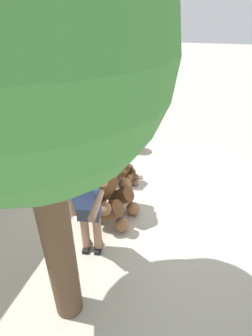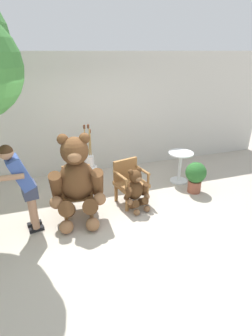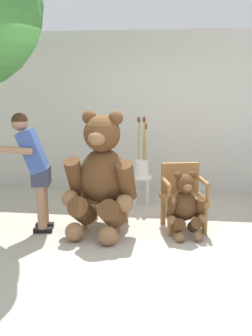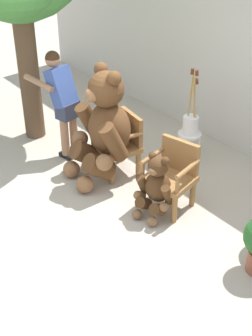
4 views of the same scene
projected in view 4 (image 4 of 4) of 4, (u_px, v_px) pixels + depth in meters
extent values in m
plane|color=#B2A899|center=(110.00, 202.00, 6.04)|extent=(60.00, 60.00, 0.00)
cube|color=beige|center=(246.00, 58.00, 6.55)|extent=(10.00, 0.16, 2.80)
cube|color=olive|center=(117.00, 147.00, 6.44)|extent=(0.63, 0.60, 0.07)
cylinder|color=olive|center=(96.00, 157.00, 6.64)|extent=(0.07, 0.07, 0.37)
cylinder|color=olive|center=(112.00, 172.00, 6.30)|extent=(0.07, 0.07, 0.37)
cylinder|color=olive|center=(122.00, 149.00, 6.82)|extent=(0.07, 0.07, 0.37)
cylinder|color=olive|center=(138.00, 164.00, 6.48)|extent=(0.07, 0.07, 0.37)
cube|color=olive|center=(131.00, 127.00, 6.41)|extent=(0.52, 0.14, 0.42)
cylinder|color=olive|center=(108.00, 123.00, 6.49)|extent=(0.13, 0.48, 0.06)
cylinder|color=olive|center=(95.00, 133.00, 6.46)|extent=(0.05, 0.05, 0.22)
cylinder|color=olive|center=(126.00, 138.00, 6.12)|extent=(0.13, 0.48, 0.06)
cylinder|color=olive|center=(112.00, 149.00, 6.09)|extent=(0.05, 0.05, 0.22)
cube|color=olive|center=(169.00, 180.00, 5.74)|extent=(0.67, 0.64, 0.07)
cylinder|color=olive|center=(143.00, 195.00, 5.84)|extent=(0.07, 0.07, 0.37)
cylinder|color=olive|center=(174.00, 209.00, 5.60)|extent=(0.07, 0.07, 0.37)
cylinder|color=olive|center=(162.00, 181.00, 6.12)|extent=(0.07, 0.07, 0.37)
cylinder|color=olive|center=(193.00, 193.00, 5.88)|extent=(0.07, 0.07, 0.37)
cube|color=olive|center=(180.00, 155.00, 5.77)|extent=(0.52, 0.18, 0.42)
cylinder|color=olive|center=(153.00, 156.00, 5.74)|extent=(0.17, 0.48, 0.06)
cylinder|color=olive|center=(143.00, 170.00, 5.66)|extent=(0.05, 0.05, 0.22)
cylinder|color=olive|center=(188.00, 169.00, 5.48)|extent=(0.17, 0.48, 0.06)
cylinder|color=olive|center=(177.00, 185.00, 5.40)|extent=(0.05, 0.05, 0.22)
ellipsoid|color=brown|center=(109.00, 129.00, 6.21)|extent=(0.72, 0.64, 0.74)
sphere|color=brown|center=(106.00, 89.00, 5.89)|extent=(0.47, 0.47, 0.47)
ellipsoid|color=#8C603D|center=(92.00, 95.00, 5.83)|extent=(0.25, 0.21, 0.17)
sphere|color=black|center=(92.00, 94.00, 5.82)|extent=(0.07, 0.07, 0.07)
sphere|color=brown|center=(101.00, 69.00, 5.93)|extent=(0.19, 0.19, 0.19)
sphere|color=brown|center=(114.00, 78.00, 5.67)|extent=(0.19, 0.19, 0.19)
cylinder|color=brown|center=(90.00, 121.00, 6.42)|extent=(0.27, 0.44, 0.56)
sphere|color=#8C603D|center=(80.00, 139.00, 6.50)|extent=(0.22, 0.22, 0.22)
cylinder|color=brown|center=(114.00, 142.00, 5.91)|extent=(0.27, 0.44, 0.56)
sphere|color=#8C603D|center=(104.00, 162.00, 5.96)|extent=(0.22, 0.22, 0.22)
cylinder|color=brown|center=(86.00, 153.00, 6.46)|extent=(0.34, 0.50, 0.44)
sphere|color=#8C603D|center=(71.00, 169.00, 6.49)|extent=(0.24, 0.24, 0.24)
cylinder|color=brown|center=(99.00, 167.00, 6.17)|extent=(0.34, 0.50, 0.44)
sphere|color=#8C603D|center=(85.00, 185.00, 6.17)|extent=(0.24, 0.24, 0.24)
ellipsoid|color=#4C3019|center=(158.00, 187.00, 5.66)|extent=(0.40, 0.36, 0.39)
sphere|color=#4C3019|center=(158.00, 166.00, 5.49)|extent=(0.25, 0.25, 0.25)
ellipsoid|color=brown|center=(153.00, 172.00, 5.43)|extent=(0.14, 0.12, 0.09)
sphere|color=black|center=(153.00, 171.00, 5.43)|extent=(0.04, 0.04, 0.04)
sphere|color=#4C3019|center=(152.00, 156.00, 5.49)|extent=(0.10, 0.10, 0.10)
sphere|color=#4C3019|center=(165.00, 161.00, 5.39)|extent=(0.10, 0.10, 0.10)
cylinder|color=#4C3019|center=(143.00, 184.00, 5.71)|extent=(0.16, 0.24, 0.30)
sphere|color=brown|center=(138.00, 195.00, 5.74)|extent=(0.12, 0.12, 0.12)
cylinder|color=#4C3019|center=(167.00, 195.00, 5.52)|extent=(0.16, 0.24, 0.30)
sphere|color=brown|center=(164.00, 207.00, 5.54)|extent=(0.12, 0.12, 0.12)
cylinder|color=#4C3019|center=(144.00, 203.00, 5.73)|extent=(0.20, 0.27, 0.23)
sphere|color=brown|center=(137.00, 214.00, 5.72)|extent=(0.12, 0.12, 0.12)
cylinder|color=#4C3019|center=(158.00, 210.00, 5.63)|extent=(0.20, 0.27, 0.23)
sphere|color=brown|center=(152.00, 222.00, 5.60)|extent=(0.12, 0.12, 0.12)
cube|color=black|center=(75.00, 151.00, 7.08)|extent=(0.25, 0.13, 0.06)
cylinder|color=#A37556|center=(73.00, 125.00, 6.85)|extent=(0.12, 0.12, 0.82)
cube|color=black|center=(66.00, 156.00, 6.97)|extent=(0.25, 0.13, 0.06)
cylinder|color=#A37556|center=(64.00, 129.00, 6.73)|extent=(0.12, 0.12, 0.82)
cube|color=#33384C|center=(68.00, 110.00, 6.64)|extent=(0.27, 0.34, 0.24)
cube|color=#385199|center=(61.00, 87.00, 6.52)|extent=(0.42, 0.38, 0.58)
sphere|color=#A37556|center=(53.00, 60.00, 6.40)|extent=(0.21, 0.21, 0.21)
sphere|color=#382314|center=(52.00, 58.00, 6.39)|extent=(0.21, 0.21, 0.21)
cylinder|color=#A37556|center=(39.00, 83.00, 6.51)|extent=(0.57, 0.19, 0.14)
cylinder|color=#A37556|center=(72.00, 91.00, 6.70)|extent=(0.18, 0.11, 0.51)
cylinder|color=white|center=(190.00, 134.00, 6.67)|extent=(0.34, 0.34, 0.03)
cylinder|color=white|center=(198.00, 148.00, 6.78)|extent=(0.04, 0.04, 0.43)
cylinder|color=white|center=(189.00, 143.00, 6.91)|extent=(0.04, 0.04, 0.43)
cylinder|color=white|center=(189.00, 153.00, 6.68)|extent=(0.04, 0.04, 0.43)
cylinder|color=white|center=(179.00, 147.00, 6.81)|extent=(0.04, 0.04, 0.43)
cylinder|color=white|center=(190.00, 125.00, 6.59)|extent=(0.22, 0.22, 0.26)
cylinder|color=tan|center=(194.00, 103.00, 6.39)|extent=(0.05, 0.11, 0.79)
cylinder|color=#592D19|center=(197.00, 73.00, 6.16)|extent=(0.05, 0.05, 0.09)
cylinder|color=tan|center=(195.00, 108.00, 6.40)|extent=(0.04, 0.14, 0.68)
cylinder|color=#592D19|center=(197.00, 81.00, 6.19)|extent=(0.05, 0.06, 0.09)
cylinder|color=tan|center=(190.00, 101.00, 6.45)|extent=(0.03, 0.07, 0.79)
cylinder|color=#592D19|center=(192.00, 71.00, 6.22)|extent=(0.04, 0.05, 0.08)
cylinder|color=brown|center=(28.00, 67.00, 6.99)|extent=(0.31, 0.31, 2.27)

